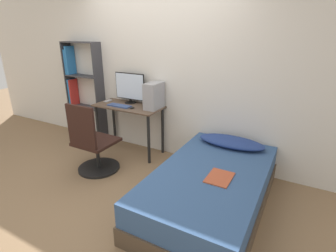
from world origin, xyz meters
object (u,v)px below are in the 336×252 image
at_px(keyboard, 119,106).
at_px(bed, 210,189).
at_px(pc_tower, 154,96).
at_px(monitor, 130,87).
at_px(office_chair, 93,147).
at_px(bookshelf, 80,92).

bearing_deg(keyboard, bed, -19.97).
bearing_deg(bed, pc_tower, 146.65).
bearing_deg(monitor, bed, -27.26).
bearing_deg(bed, office_chair, -178.74).
distance_m(office_chair, monitor, 1.13).
xyz_separation_m(monitor, pc_tower, (0.50, -0.08, -0.06)).
distance_m(monitor, pc_tower, 0.51).
distance_m(office_chair, pc_tower, 1.13).
relative_size(office_chair, bed, 0.51).
relative_size(bookshelf, bed, 0.86).
height_order(office_chair, pc_tower, pc_tower).
height_order(bed, monitor, monitor).
xyz_separation_m(bed, pc_tower, (-1.21, 0.80, 0.74)).
height_order(monitor, keyboard, monitor).
relative_size(monitor, pc_tower, 1.41).
xyz_separation_m(keyboard, pc_tower, (0.53, 0.17, 0.18)).
height_order(bookshelf, pc_tower, bookshelf).
bearing_deg(pc_tower, office_chair, -119.52).
bearing_deg(bookshelf, pc_tower, -2.68).
bearing_deg(pc_tower, monitor, 170.51).
relative_size(bed, keyboard, 5.13).
bearing_deg(pc_tower, bookshelf, 177.32).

